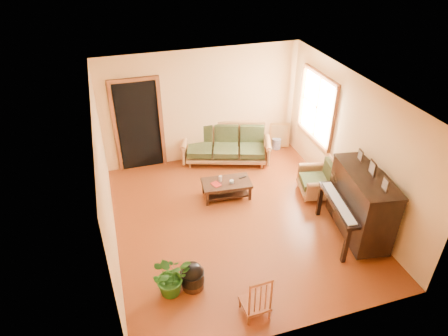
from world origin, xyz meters
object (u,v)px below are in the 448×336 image
object	(u,v)px
coffee_table	(226,189)
armchair	(317,178)
sofa	(226,145)
footstool	(193,278)
red_chair	(255,294)
ceramic_crock	(276,144)
piano	(361,206)
potted_plant	(171,276)

from	to	relation	value
coffee_table	armchair	xyz separation A→B (m)	(1.80, -0.45, 0.21)
sofa	footstool	distance (m)	3.81
red_chair	ceramic_crock	xyz separation A→B (m)	(2.25, 4.40, -0.27)
coffee_table	piano	distance (m)	2.65
coffee_table	potted_plant	xyz separation A→B (m)	(-1.55, -2.11, 0.16)
sofa	potted_plant	distance (m)	3.96
sofa	armchair	world-z (taller)	sofa
piano	red_chair	xyz separation A→B (m)	(-2.37, -1.06, -0.24)
sofa	potted_plant	bearing A→B (deg)	-101.22
ceramic_crock	potted_plant	bearing A→B (deg)	-132.41
coffee_table	ceramic_crock	xyz separation A→B (m)	(1.79, 1.54, -0.05)
piano	footstool	size ratio (longest dim) A/B	3.98
footstool	potted_plant	xyz separation A→B (m)	(-0.33, -0.00, 0.16)
armchair	footstool	xyz separation A→B (m)	(-3.01, -1.66, -0.21)
sofa	piano	xyz separation A→B (m)	(1.49, -3.12, 0.22)
armchair	ceramic_crock	xyz separation A→B (m)	(-0.01, 1.99, -0.25)
sofa	armchair	distance (m)	2.26
footstool	armchair	bearing A→B (deg)	28.84
ceramic_crock	potted_plant	world-z (taller)	potted_plant
piano	armchair	bearing A→B (deg)	103.75
piano	sofa	bearing A→B (deg)	124.73
piano	ceramic_crock	world-z (taller)	piano
ceramic_crock	footstool	bearing A→B (deg)	-129.45
armchair	red_chair	bearing A→B (deg)	-119.98
piano	footstool	world-z (taller)	piano
sofa	piano	bearing A→B (deg)	-46.06
armchair	piano	distance (m)	1.37
red_chair	potted_plant	distance (m)	1.32
coffee_table	footstool	bearing A→B (deg)	-120.00
sofa	coffee_table	world-z (taller)	sofa
sofa	piano	size ratio (longest dim) A/B	1.36
footstool	red_chair	distance (m)	1.08
footstool	potted_plant	world-z (taller)	potted_plant
footstool	ceramic_crock	world-z (taller)	footstool
footstool	ceramic_crock	bearing A→B (deg)	50.55
piano	ceramic_crock	xyz separation A→B (m)	(-0.11, 3.33, -0.52)
ceramic_crock	armchair	bearing A→B (deg)	-89.78
piano	red_chair	world-z (taller)	piano
coffee_table	sofa	bearing A→B (deg)	72.91
armchair	ceramic_crock	world-z (taller)	armchair
red_chair	coffee_table	bearing A→B (deg)	78.27
coffee_table	ceramic_crock	distance (m)	2.36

